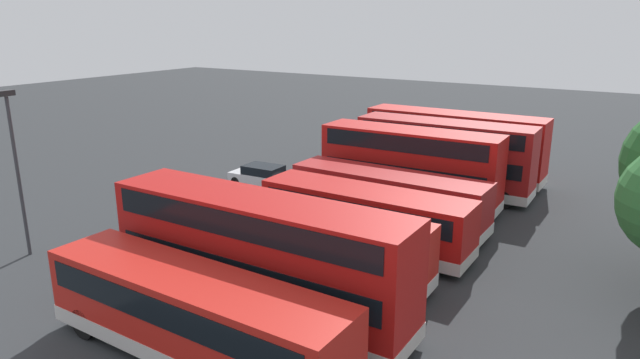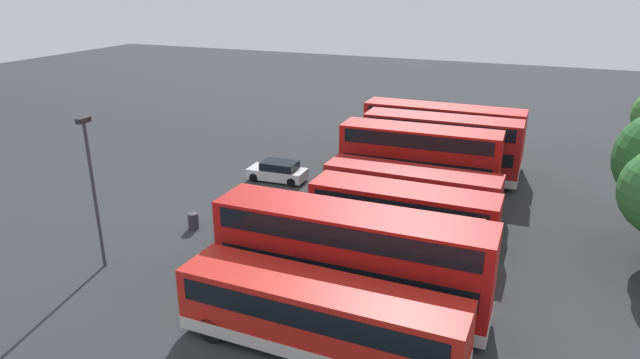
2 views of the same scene
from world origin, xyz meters
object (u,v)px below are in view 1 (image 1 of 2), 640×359
Objects in this scene: bus_double_decker_seventh at (259,254)px; bus_single_deck_sixth at (311,241)px; car_hatchback_silver at (262,176)px; waste_bin_yellow at (144,217)px; bus_double_decker_near_end at (454,144)px; bus_double_decker_third at (410,166)px; bus_double_decker_second at (444,155)px; lamp_post_tall at (16,161)px; bus_single_deck_far_end at (193,315)px; bus_single_deck_fifth at (365,217)px; bus_single_deck_fourth at (388,198)px.

bus_single_deck_sixth is at bearing -176.91° from bus_double_decker_seventh.
car_hatchback_silver reaches higher than waste_bin_yellow.
bus_double_decker_near_end and bus_double_decker_third have the same top height.
bus_double_decker_seventh is at bearing -0.86° from bus_double_decker_second.
lamp_post_tall reaches higher than bus_double_decker_near_end.
bus_single_deck_far_end is 19.48m from car_hatchback_silver.
car_hatchback_silver is (-9.48, -9.99, -0.92)m from bus_single_deck_sixth.
bus_double_decker_third is 9.98m from car_hatchback_silver.
bus_double_decker_second and bus_double_decker_third have the same top height.
bus_double_decker_second is at bearing 179.14° from bus_double_decker_seventh.
waste_bin_yellow is at bearing -31.59° from bus_double_decker_near_end.
bus_double_decker_third reaches higher than waste_bin_yellow.
bus_double_decker_third is 1.37× the size of lamp_post_tall.
bus_double_decker_third reaches higher than bus_single_deck_far_end.
bus_single_deck_sixth is at bearing -7.99° from bus_single_deck_fifth.
bus_single_deck_fourth is (10.77, 0.29, -0.83)m from bus_double_decker_near_end.
bus_double_decker_seventh reaches higher than bus_single_deck_sixth.
bus_single_deck_fourth is at bearing 6.69° from bus_double_decker_third.
bus_double_decker_third is 1.02× the size of bus_single_deck_fifth.
bus_double_decker_seventh is at bearing 0.13° from bus_single_deck_fourth.
car_hatchback_silver is at bearing -133.51° from bus_single_deck_sixth.
bus_single_deck_sixth is 3.87m from bus_double_decker_seventh.
bus_double_decker_near_end is at bearing 148.41° from waste_bin_yellow.
bus_single_deck_sixth is (10.82, 0.26, -0.83)m from bus_double_decker_third.
waste_bin_yellow is (-4.18, -11.05, -1.98)m from bus_double_decker_seventh.
bus_double_decker_near_end reaches higher than bus_single_deck_far_end.
bus_single_deck_far_end is at bearing 0.64° from bus_double_decker_near_end.
bus_single_deck_sixth is (17.86, 0.11, -0.83)m from bus_double_decker_near_end.
bus_double_decker_seventh is at bearing 95.61° from lamp_post_tall.
bus_double_decker_near_end is 1.15× the size of bus_single_deck_sixth.
lamp_post_tall reaches higher than waste_bin_yellow.
bus_double_decker_third is 10.95× the size of waste_bin_yellow.
bus_single_deck_sixth is 0.93× the size of bus_single_deck_far_end.
bus_single_deck_fifth and bus_single_deck_sixth have the same top height.
bus_single_deck_sixth reaches higher than waste_bin_yellow.
bus_double_decker_third is at bearing -1.21° from bus_double_decker_near_end.
car_hatchback_silver is at bearing -49.70° from bus_double_decker_near_end.
bus_double_decker_second is 11.68m from car_hatchback_silver.
bus_single_deck_fourth and bus_single_deck_far_end have the same top height.
bus_single_deck_fifth is at bearing 61.63° from car_hatchback_silver.
car_hatchback_silver is at bearing 170.55° from lamp_post_tall.
bus_double_decker_near_end is at bearing 130.30° from car_hatchback_silver.
bus_double_decker_near_end is at bearing -179.36° from bus_single_deck_far_end.
bus_single_deck_fifth is at bearing 178.09° from bus_single_deck_far_end.
bus_double_decker_third reaches higher than bus_single_deck_sixth.
bus_double_decker_third is (7.04, -0.15, -0.00)m from bus_double_decker_near_end.
bus_double_decker_third is 20.06m from lamp_post_tall.
bus_single_deck_sixth is 7.12m from bus_single_deck_far_end.
bus_single_deck_fourth is 10.49m from car_hatchback_silver.
bus_double_decker_near_end is 17.88m from bus_single_deck_sixth.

